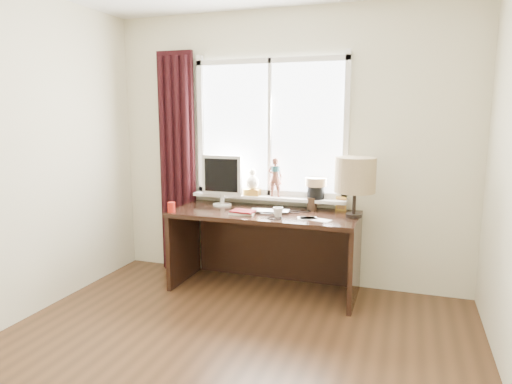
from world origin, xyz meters
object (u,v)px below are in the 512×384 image
(laptop, at_px, (270,211))
(mug, at_px, (278,212))
(desk, at_px, (267,235))
(table_lamp, at_px, (355,176))
(red_cup, at_px, (171,207))
(monitor, at_px, (222,177))

(laptop, bearing_deg, mug, -59.00)
(mug, bearing_deg, desk, 124.88)
(desk, xyz_separation_m, table_lamp, (0.80, -0.05, 0.61))
(red_cup, bearing_deg, desk, 24.91)
(mug, bearing_deg, monitor, 154.55)
(red_cup, bearing_deg, monitor, 53.55)
(desk, bearing_deg, monitor, 172.87)
(mug, relative_size, table_lamp, 0.17)
(mug, relative_size, monitor, 0.18)
(laptop, bearing_deg, table_lamp, -2.77)
(monitor, xyz_separation_m, table_lamp, (1.28, -0.11, 0.09))
(mug, bearing_deg, table_lamp, 18.18)
(desk, relative_size, table_lamp, 3.27)
(laptop, relative_size, red_cup, 3.80)
(mug, height_order, red_cup, red_cup)
(mug, height_order, table_lamp, table_lamp)
(mug, relative_size, red_cup, 0.98)
(desk, bearing_deg, laptop, -60.62)
(mug, xyz_separation_m, red_cup, (-0.98, -0.12, 0.00))
(red_cup, height_order, desk, red_cup)
(red_cup, height_order, table_lamp, table_lamp)
(monitor, distance_m, table_lamp, 1.29)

